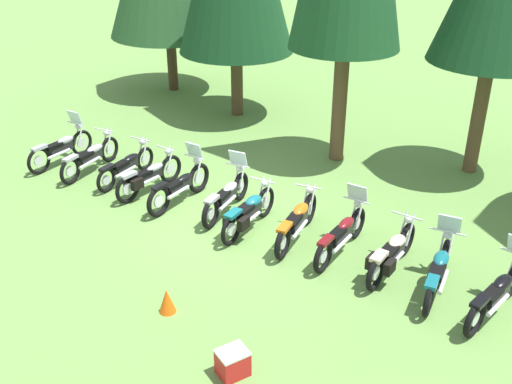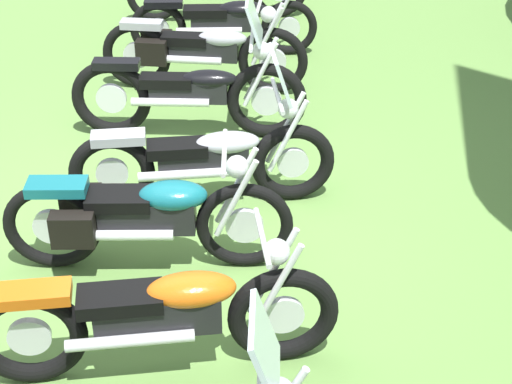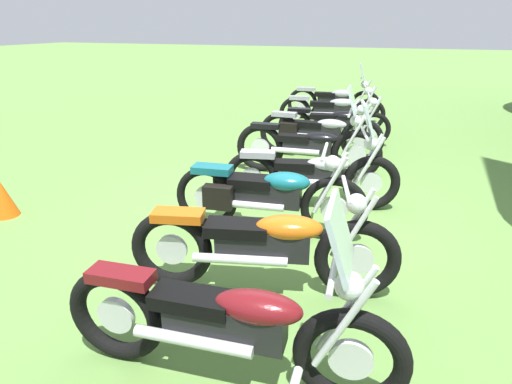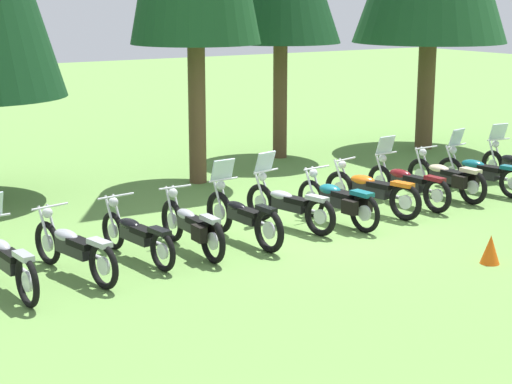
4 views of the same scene
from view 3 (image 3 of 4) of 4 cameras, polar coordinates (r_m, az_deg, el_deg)
ground_plane at (r=5.30m, az=4.37°, el=-3.45°), size 80.00×80.00×0.00m
motorcycle_0 at (r=10.82m, az=10.46°, el=11.97°), size 0.64×2.26×1.38m
motorcycle_1 at (r=9.75m, az=10.20°, el=10.75°), size 0.73×2.30×1.01m
motorcycle_2 at (r=8.59m, az=10.44°, el=9.11°), size 0.68×2.18×0.98m
motorcycle_3 at (r=7.67m, az=8.20°, el=7.95°), size 0.61×2.22×1.03m
motorcycle_4 at (r=6.68m, az=7.07°, el=6.10°), size 0.61×2.28×1.40m
motorcycle_5 at (r=5.49m, az=7.64°, el=2.45°), size 0.75×2.21×1.37m
motorcycle_6 at (r=4.73m, az=1.24°, el=-0.30°), size 0.73×2.18×1.02m
motorcycle_7 at (r=3.70m, az=1.14°, el=-7.07°), size 0.79×2.32×1.02m
motorcycle_8 at (r=2.84m, az=-3.53°, el=-17.08°), size 0.62×2.31×1.37m
traffic_cone at (r=6.11m, az=-30.74°, el=-0.66°), size 0.32×0.32×0.48m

